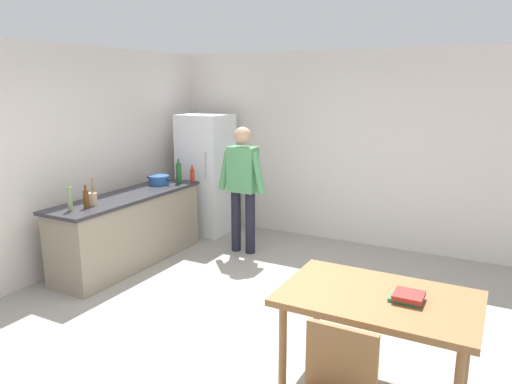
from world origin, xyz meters
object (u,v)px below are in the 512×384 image
at_px(bottle_vinegar_tall, 70,198).
at_px(bottle_beer_brown, 86,199).
at_px(book_stack, 407,297).
at_px(person, 243,181).
at_px(bottle_wine_green, 179,173).
at_px(refrigerator, 206,174).
at_px(cooking_pot, 159,180).
at_px(utensil_jar, 92,198).
at_px(bottle_sauce_red, 192,175).
at_px(dining_table, 378,305).

height_order(bottle_vinegar_tall, bottle_beer_brown, bottle_vinegar_tall).
bearing_deg(book_stack, bottle_vinegar_tall, 176.29).
relative_size(person, bottle_wine_green, 5.00).
xyz_separation_m(refrigerator, bottle_wine_green, (0.04, -0.73, 0.15)).
relative_size(bottle_vinegar_tall, bottle_wine_green, 0.94).
relative_size(refrigerator, bottle_vinegar_tall, 5.62).
height_order(cooking_pot, bottle_wine_green, bottle_wine_green).
xyz_separation_m(person, utensil_jar, (-1.04, -1.63, 0.00)).
bearing_deg(cooking_pot, bottle_beer_brown, -85.50).
bearing_deg(bottle_sauce_red, dining_table, -34.03).
distance_m(dining_table, bottle_beer_brown, 3.39).
bearing_deg(bottle_beer_brown, bottle_wine_green, 86.72).
distance_m(bottle_wine_green, book_stack, 3.99).
height_order(person, cooking_pot, person).
height_order(dining_table, bottle_wine_green, bottle_wine_green).
distance_m(refrigerator, person, 1.10).
xyz_separation_m(utensil_jar, bottle_sauce_red, (0.24, 1.60, 0.02)).
xyz_separation_m(bottle_vinegar_tall, bottle_sauce_red, (0.27, 1.89, -0.04)).
bearing_deg(person, utensil_jar, -122.47).
height_order(person, book_stack, person).
bearing_deg(refrigerator, bottle_vinegar_tall, -92.55).
height_order(utensil_jar, bottle_vinegar_tall, same).
xyz_separation_m(bottle_sauce_red, bottle_beer_brown, (-0.21, -1.72, 0.01)).
bearing_deg(refrigerator, dining_table, -39.29).
bearing_deg(utensil_jar, bottle_wine_green, 85.05).
bearing_deg(bottle_sauce_red, person, 1.67).
bearing_deg(bottle_wine_green, bottle_vinegar_tall, -94.95).
bearing_deg(bottle_sauce_red, bottle_vinegar_tall, -98.01).
distance_m(person, bottle_beer_brown, 2.01).
xyz_separation_m(bottle_vinegar_tall, book_stack, (3.61, -0.23, -0.25)).
distance_m(person, book_stack, 3.34).
bearing_deg(cooking_pot, book_stack, -26.00).
bearing_deg(bottle_wine_green, utensil_jar, -94.95).
bearing_deg(bottle_wine_green, refrigerator, 93.14).
relative_size(bottle_vinegar_tall, bottle_sauce_red, 1.33).
bearing_deg(book_stack, bottle_wine_green, 150.35).
relative_size(dining_table, bottle_sauce_red, 5.83).
bearing_deg(refrigerator, cooking_pot, -99.81).
bearing_deg(bottle_beer_brown, refrigerator, 88.76).
relative_size(cooking_pot, bottle_beer_brown, 1.54).
xyz_separation_m(refrigerator, dining_table, (3.30, -2.70, -0.23)).
bearing_deg(bottle_vinegar_tall, utensil_jar, 85.09).
distance_m(person, dining_table, 3.20).
height_order(refrigerator, cooking_pot, refrigerator).
distance_m(person, bottle_sauce_red, 0.79).
relative_size(bottle_wine_green, bottle_sauce_red, 1.42).
bearing_deg(person, dining_table, -42.41).
relative_size(utensil_jar, bottle_sauce_red, 1.33).
height_order(refrigerator, bottle_sauce_red, refrigerator).
height_order(utensil_jar, bottle_sauce_red, utensil_jar).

